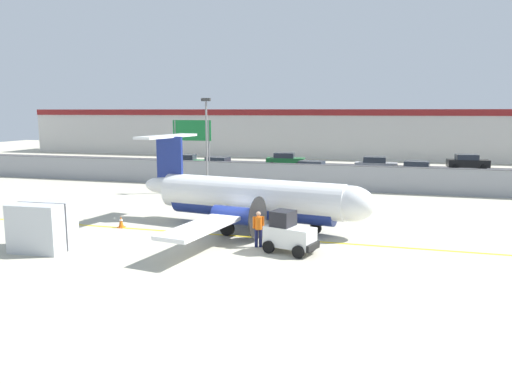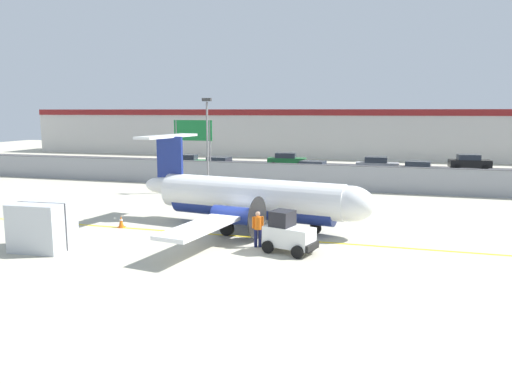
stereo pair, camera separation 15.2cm
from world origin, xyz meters
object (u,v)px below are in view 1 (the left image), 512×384
(cargo_container, at_px, (43,226))
(parked_car_1, at_px, (217,165))
(traffic_cone_near_left, at_px, (121,222))
(highway_sign, at_px, (192,136))
(ground_crew_worker, at_px, (258,227))
(apron_light_pole, at_px, (207,137))
(commuter_airplane, at_px, (255,199))
(parked_car_0, at_px, (186,162))
(parked_car_4, at_px, (376,165))
(parked_car_5, at_px, (415,170))
(parked_car_6, at_px, (468,162))
(baggage_tug, at_px, (289,234))
(parked_car_2, at_px, (285,160))
(traffic_cone_near_right, at_px, (188,235))
(parked_car_3, at_px, (310,169))

(cargo_container, relative_size, parked_car_1, 0.57)
(traffic_cone_near_left, xyz_separation_m, highway_sign, (-3.17, 17.50, 3.83))
(ground_crew_worker, height_order, parked_car_1, same)
(apron_light_pole, bearing_deg, commuter_airplane, -56.85)
(ground_crew_worker, bearing_deg, parked_car_0, -173.58)
(cargo_container, bearing_deg, traffic_cone_near_left, 74.64)
(parked_car_4, distance_m, parked_car_5, 5.07)
(traffic_cone_near_left, distance_m, parked_car_4, 30.77)
(commuter_airplane, height_order, cargo_container, commuter_airplane)
(parked_car_4, distance_m, parked_car_6, 10.95)
(parked_car_4, height_order, highway_sign, highway_sign)
(ground_crew_worker, xyz_separation_m, parked_car_1, (-11.43, 25.45, -0.06))
(baggage_tug, distance_m, parked_car_4, 30.51)
(parked_car_6, bearing_deg, traffic_cone_near_left, -128.20)
(parked_car_2, distance_m, apron_light_pole, 18.49)
(traffic_cone_near_left, relative_size, parked_car_5, 0.15)
(traffic_cone_near_right, height_order, apron_light_pole, apron_light_pole)
(ground_crew_worker, xyz_separation_m, traffic_cone_near_left, (-8.28, 1.76, -0.64))
(traffic_cone_near_left, xyz_separation_m, parked_car_4, (12.33, 28.19, 0.58))
(cargo_container, height_order, traffic_cone_near_right, cargo_container)
(parked_car_0, bearing_deg, parked_car_1, -28.30)
(cargo_container, height_order, apron_light_pole, apron_light_pole)
(cargo_container, height_order, parked_car_5, cargo_container)
(parked_car_3, distance_m, highway_sign, 11.41)
(cargo_container, height_order, traffic_cone_near_left, cargo_container)
(parked_car_4, xyz_separation_m, apron_light_pole, (-12.17, -15.66, 3.41))
(traffic_cone_near_right, bearing_deg, commuter_airplane, 55.97)
(parked_car_0, bearing_deg, apron_light_pole, -66.06)
(parked_car_2, bearing_deg, apron_light_pole, -102.48)
(baggage_tug, distance_m, ground_crew_worker, 1.62)
(ground_crew_worker, height_order, highway_sign, highway_sign)
(commuter_airplane, distance_m, cargo_container, 10.65)
(parked_car_1, bearing_deg, parked_car_2, -122.06)
(parked_car_4, bearing_deg, apron_light_pole, -128.90)
(ground_crew_worker, bearing_deg, traffic_cone_near_right, -115.73)
(commuter_airplane, height_order, apron_light_pole, apron_light_pole)
(traffic_cone_near_left, distance_m, parked_car_5, 29.52)
(cargo_container, xyz_separation_m, apron_light_pole, (1.24, 17.41, 3.20))
(parked_car_0, bearing_deg, parked_car_3, -18.48)
(parked_car_3, height_order, parked_car_5, same)
(baggage_tug, bearing_deg, highway_sign, 140.24)
(traffic_cone_near_left, height_order, traffic_cone_near_right, same)
(traffic_cone_near_right, bearing_deg, parked_car_5, 66.54)
(parked_car_3, bearing_deg, parked_car_1, 0.04)
(traffic_cone_near_left, height_order, parked_car_0, parked_car_0)
(parked_car_3, bearing_deg, baggage_tug, 105.24)
(parked_car_2, bearing_deg, baggage_tug, -82.60)
(parked_car_6, distance_m, highway_sign, 29.95)
(commuter_airplane, distance_m, parked_car_5, 24.51)
(traffic_cone_near_left, xyz_separation_m, parked_car_5, (16.07, 24.76, 0.58))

